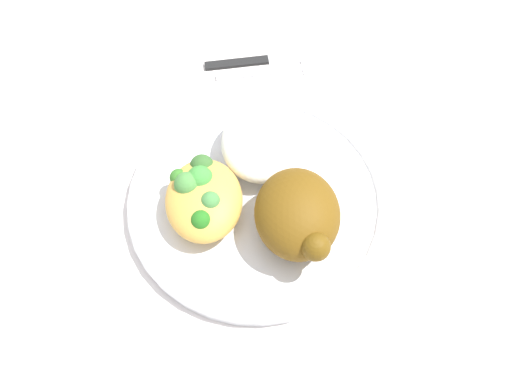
# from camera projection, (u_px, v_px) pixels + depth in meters

# --- Properties ---
(ground_plane) EXTENTS (2.00, 2.00, 0.00)m
(ground_plane) POSITION_uv_depth(u_px,v_px,m) (256.00, 204.00, 0.63)
(ground_plane) COLOR silver
(plate) EXTENTS (0.27, 0.27, 0.02)m
(plate) POSITION_uv_depth(u_px,v_px,m) (256.00, 200.00, 0.62)
(plate) COLOR silver
(plate) RESTS_ON ground_plane
(roasted_chicken) EXTENTS (0.11, 0.08, 0.06)m
(roasted_chicken) POSITION_uv_depth(u_px,v_px,m) (298.00, 215.00, 0.57)
(roasted_chicken) COLOR brown
(roasted_chicken) RESTS_ON plate
(rice_pile) EXTENTS (0.10, 0.08, 0.04)m
(rice_pile) POSITION_uv_depth(u_px,v_px,m) (260.00, 143.00, 0.62)
(rice_pile) COLOR white
(rice_pile) RESTS_ON plate
(mac_cheese_with_broccoli) EXTENTS (0.10, 0.08, 0.04)m
(mac_cheese_with_broccoli) POSITION_uv_depth(u_px,v_px,m) (202.00, 198.00, 0.59)
(mac_cheese_with_broccoli) COLOR gold
(mac_cheese_with_broccoli) RESTS_ON plate
(fork) EXTENTS (0.03, 0.14, 0.01)m
(fork) POSITION_uv_depth(u_px,v_px,m) (280.00, 70.00, 0.72)
(fork) COLOR silver
(fork) RESTS_ON ground_plane
(knife) EXTENTS (0.03, 0.19, 0.01)m
(knife) POSITION_uv_depth(u_px,v_px,m) (267.00, 59.00, 0.73)
(knife) COLOR black
(knife) RESTS_ON ground_plane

